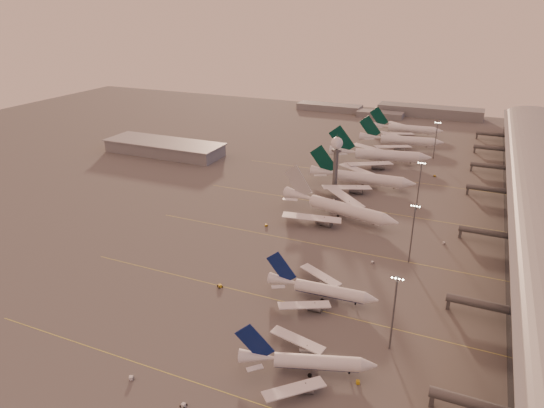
% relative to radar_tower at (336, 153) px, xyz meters
% --- Properties ---
extents(ground, '(700.00, 700.00, 0.00)m').
position_rel_radar_tower_xyz_m(ground, '(-5.00, -120.00, -20.95)').
color(ground, '#4F4D4D').
rests_on(ground, ground).
extents(taxiway_markings, '(180.00, 185.25, 0.02)m').
position_rel_radar_tower_xyz_m(taxiway_markings, '(25.00, -64.00, -20.94)').
color(taxiway_markings, '#E6E151').
rests_on(taxiway_markings, ground).
extents(hangar, '(82.00, 27.00, 8.50)m').
position_rel_radar_tower_xyz_m(hangar, '(-125.00, 20.00, -16.63)').
color(hangar, slate).
rests_on(hangar, ground).
extents(radar_tower, '(6.40, 6.40, 31.10)m').
position_rel_radar_tower_xyz_m(radar_tower, '(0.00, 0.00, 0.00)').
color(radar_tower, '#53555A').
rests_on(radar_tower, ground).
extents(mast_a, '(3.60, 0.56, 25.00)m').
position_rel_radar_tower_xyz_m(mast_a, '(53.00, -120.00, -7.21)').
color(mast_a, '#53555A').
rests_on(mast_a, ground).
extents(mast_b, '(3.60, 0.56, 25.00)m').
position_rel_radar_tower_xyz_m(mast_b, '(50.00, -65.00, -7.21)').
color(mast_b, '#53555A').
rests_on(mast_b, ground).
extents(mast_c, '(3.60, 0.56, 25.00)m').
position_rel_radar_tower_xyz_m(mast_c, '(45.00, -10.00, -7.21)').
color(mast_c, '#53555A').
rests_on(mast_c, ground).
extents(mast_d, '(3.60, 0.56, 25.00)m').
position_rel_radar_tower_xyz_m(mast_d, '(43.00, 80.00, -7.21)').
color(mast_d, '#53555A').
rests_on(mast_d, ground).
extents(distant_horizon, '(165.00, 37.50, 9.00)m').
position_rel_radar_tower_xyz_m(distant_horizon, '(-2.38, 205.14, -17.06)').
color(distant_horizon, slate).
rests_on(distant_horizon, ground).
extents(narrowbody_near, '(37.74, 29.63, 15.26)m').
position_rel_radar_tower_xyz_m(narrowbody_near, '(33.90, -139.29, -17.86)').
color(narrowbody_near, white).
rests_on(narrowbody_near, ground).
extents(narrowbody_mid, '(39.79, 31.72, 15.54)m').
position_rel_radar_tower_xyz_m(narrowbody_mid, '(26.32, -103.31, -17.80)').
color(narrowbody_mid, white).
rests_on(narrowbody_mid, ground).
extents(widebody_white, '(60.41, 47.87, 21.59)m').
position_rel_radar_tower_xyz_m(widebody_white, '(12.35, -34.72, -17.21)').
color(widebody_white, white).
rests_on(widebody_white, ground).
extents(greentail_a, '(59.52, 48.01, 21.61)m').
position_rel_radar_tower_xyz_m(greentail_a, '(12.41, 10.94, -17.13)').
color(greentail_a, white).
rests_on(greentail_a, ground).
extents(greentail_b, '(63.99, 51.22, 23.45)m').
position_rel_radar_tower_xyz_m(greentail_b, '(12.59, 56.89, -16.81)').
color(greentail_b, white).
rests_on(greentail_b, ground).
extents(greentail_c, '(58.59, 47.01, 21.36)m').
position_rel_radar_tower_xyz_m(greentail_c, '(18.54, 100.03, -17.18)').
color(greentail_c, white).
rests_on(greentail_c, ground).
extents(greentail_d, '(55.96, 45.07, 20.32)m').
position_rel_radar_tower_xyz_m(greentail_d, '(16.09, 136.43, -17.36)').
color(greentail_d, white).
rests_on(greentail_d, ground).
extents(gsv_truck_a, '(6.01, 4.21, 2.29)m').
position_rel_radar_tower_xyz_m(gsv_truck_a, '(-8.66, -160.85, -19.78)').
color(gsv_truck_a, silver).
rests_on(gsv_truck_a, ground).
extents(gsv_tug_near, '(2.18, 3.40, 0.93)m').
position_rel_radar_tower_xyz_m(gsv_tug_near, '(9.28, -163.46, -20.47)').
color(gsv_tug_near, silver).
rests_on(gsv_tug_near, ground).
extents(gsv_catering_a, '(5.16, 3.60, 3.88)m').
position_rel_radar_tower_xyz_m(gsv_catering_a, '(48.17, -137.82, -19.01)').
color(gsv_catering_a, gold).
rests_on(gsv_catering_a, ground).
extents(gsv_tug_mid, '(4.44, 4.19, 1.10)m').
position_rel_radar_tower_xyz_m(gsv_tug_mid, '(-9.45, -110.90, -20.38)').
color(gsv_tug_mid, gold).
rests_on(gsv_tug_mid, ground).
extents(gsv_truck_b, '(4.71, 1.84, 1.89)m').
position_rel_radar_tower_xyz_m(gsv_truck_b, '(37.42, -71.73, -19.98)').
color(gsv_truck_b, silver).
rests_on(gsv_truck_b, ground).
extents(gsv_truck_c, '(5.16, 5.22, 2.18)m').
position_rel_radar_tower_xyz_m(gsv_truck_c, '(-14.94, -57.02, -19.84)').
color(gsv_truck_c, gold).
rests_on(gsv_truck_c, ground).
extents(gsv_catering_b, '(4.78, 3.20, 3.61)m').
position_rel_radar_tower_xyz_m(gsv_catering_b, '(61.36, -43.17, -19.15)').
color(gsv_catering_b, silver).
rests_on(gsv_catering_b, ground).
extents(gsv_tug_far, '(3.23, 3.53, 0.87)m').
position_rel_radar_tower_xyz_m(gsv_tug_far, '(4.17, -15.00, -20.50)').
color(gsv_tug_far, silver).
rests_on(gsv_tug_far, ground).
extents(gsv_truck_d, '(4.10, 5.92, 2.26)m').
position_rel_radar_tower_xyz_m(gsv_truck_d, '(-17.97, 2.58, -19.80)').
color(gsv_truck_d, silver).
rests_on(gsv_truck_d, ground).
extents(gsv_tug_hangar, '(3.49, 3.16, 0.86)m').
position_rel_radar_tower_xyz_m(gsv_tug_hangar, '(47.91, 44.32, -20.51)').
color(gsv_tug_hangar, gold).
rests_on(gsv_tug_hangar, ground).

